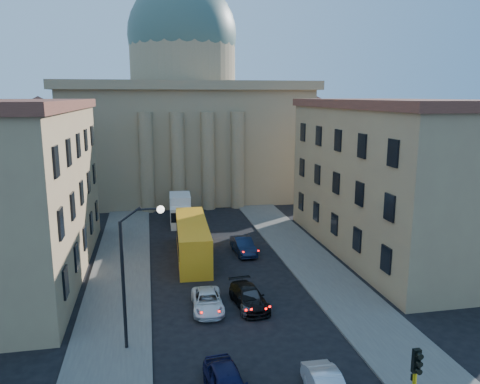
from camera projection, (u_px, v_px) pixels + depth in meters
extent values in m
cube|color=#514F4A|center=(119.00, 285.00, 37.61)|extent=(5.00, 60.00, 0.15)
cube|color=#514F4A|center=(319.00, 270.00, 40.83)|extent=(5.00, 60.00, 0.15)
cube|color=#8B7855|center=(185.00, 141.00, 74.13)|extent=(34.00, 26.00, 16.00)
cube|color=#8B7855|center=(184.00, 87.00, 72.44)|extent=(35.50, 27.50, 1.20)
cylinder|color=#8B7855|center=(183.00, 63.00, 71.71)|extent=(16.00, 16.00, 8.00)
sphere|color=#40574C|center=(182.00, 35.00, 70.91)|extent=(16.40, 16.40, 16.40)
cube|color=#8B7855|center=(43.00, 162.00, 68.74)|extent=(13.00, 13.00, 11.00)
cone|color=#512C23|center=(39.00, 110.00, 67.23)|extent=(26.02, 26.02, 4.00)
cube|color=#8B7855|center=(314.00, 155.00, 76.69)|extent=(13.00, 13.00, 11.00)
cone|color=#512C23|center=(316.00, 109.00, 75.18)|extent=(26.02, 26.02, 4.00)
cylinder|color=#8B7855|center=(147.00, 163.00, 60.62)|extent=(1.80, 1.80, 13.00)
cylinder|color=#8B7855|center=(178.00, 162.00, 61.37)|extent=(1.80, 1.80, 13.00)
cylinder|color=#8B7855|center=(208.00, 161.00, 62.13)|extent=(1.80, 1.80, 13.00)
cylinder|color=#8B7855|center=(238.00, 160.00, 62.89)|extent=(1.80, 1.80, 13.00)
cube|color=#9F865D|center=(11.00, 195.00, 38.45)|extent=(11.00, 26.00, 14.00)
cube|color=#512C23|center=(2.00, 105.00, 36.97)|extent=(11.60, 26.60, 0.80)
cube|color=#9F865D|center=(391.00, 181.00, 44.88)|extent=(11.00, 26.00, 14.00)
cube|color=#512C23|center=(396.00, 104.00, 43.41)|extent=(11.60, 26.60, 0.80)
cube|color=black|center=(416.00, 361.00, 20.26)|extent=(0.34, 0.22, 1.10)
cylinder|color=#FF0C05|center=(418.00, 355.00, 20.07)|extent=(0.20, 0.03, 0.20)
cylinder|color=orange|center=(418.00, 362.00, 20.14)|extent=(0.20, 0.03, 0.20)
cylinder|color=#0CE526|center=(417.00, 370.00, 20.22)|extent=(0.20, 0.03, 0.20)
cube|color=black|center=(413.00, 377.00, 20.53)|extent=(0.22, 0.10, 0.30)
cylinder|color=black|center=(123.00, 287.00, 27.40)|extent=(0.20, 0.20, 8.00)
cylinder|color=black|center=(130.00, 215.00, 26.62)|extent=(1.30, 0.12, 0.96)
cylinder|color=black|center=(147.00, 209.00, 26.75)|extent=(1.30, 0.12, 0.12)
sphere|color=white|center=(160.00, 209.00, 26.90)|extent=(0.44, 0.44, 0.44)
imported|color=black|center=(227.00, 384.00, 23.51)|extent=(2.26, 4.79, 1.58)
imported|color=white|center=(207.00, 301.00, 33.33)|extent=(2.32, 4.71, 1.29)
imported|color=black|center=(249.00, 297.00, 33.84)|extent=(2.53, 5.12, 1.43)
imported|color=#434448|center=(250.00, 298.00, 33.72)|extent=(1.94, 4.41, 1.48)
imported|color=black|center=(243.00, 246.00, 45.26)|extent=(1.92, 4.83, 1.56)
cube|color=#FFA81C|center=(192.00, 240.00, 44.01)|extent=(3.25, 12.27, 3.43)
cube|color=black|center=(192.00, 234.00, 43.90)|extent=(3.29, 11.61, 1.22)
cylinder|color=black|center=(182.00, 269.00, 39.80)|extent=(0.38, 1.12, 1.11)
cylinder|color=black|center=(208.00, 268.00, 40.13)|extent=(0.38, 1.12, 1.11)
cylinder|color=black|center=(180.00, 238.00, 48.36)|extent=(0.38, 1.12, 1.11)
cylinder|color=black|center=(201.00, 237.00, 48.70)|extent=(0.38, 1.12, 1.11)
cube|color=silver|center=(181.00, 217.00, 54.00)|extent=(2.46, 2.56, 2.45)
cube|color=black|center=(181.00, 217.00, 52.80)|extent=(2.25, 0.23, 1.12)
cube|color=silver|center=(180.00, 207.00, 56.56)|extent=(2.65, 4.40, 3.17)
cylinder|color=black|center=(172.00, 225.00, 53.61)|extent=(0.33, 0.93, 0.92)
cylinder|color=black|center=(190.00, 224.00, 53.90)|extent=(0.33, 0.93, 0.92)
cylinder|color=black|center=(172.00, 216.00, 57.57)|extent=(0.33, 0.93, 0.92)
cylinder|color=black|center=(189.00, 216.00, 57.87)|extent=(0.33, 0.93, 0.92)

